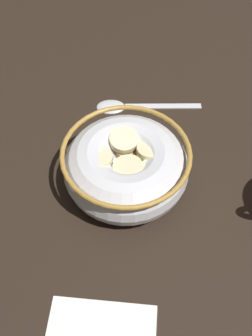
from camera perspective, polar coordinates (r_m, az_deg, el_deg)
name	(u,v)px	position (r cm, az deg, el deg)	size (l,w,h in cm)	color
ground_plane	(126,186)	(50.31, 0.00, -2.70)	(107.85, 107.85, 2.00)	black
cereal_bowl	(126,166)	(46.67, 0.02, 0.31)	(15.66, 15.66, 6.46)	silver
spoon	(126,105)	(58.13, -0.06, 9.41)	(16.04, 3.93, 0.80)	silver
folded_napkin	(101,334)	(41.81, -3.80, -23.64)	(11.13, 6.68, 0.30)	white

